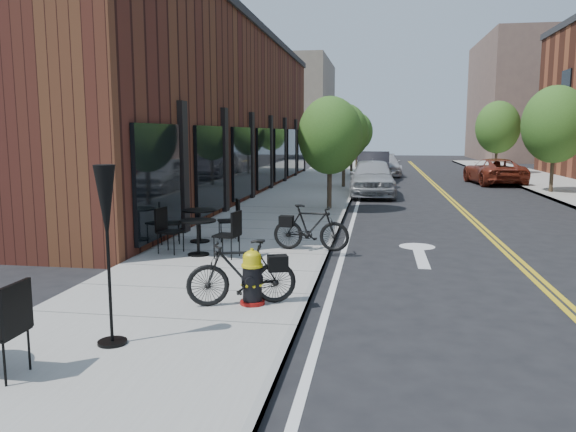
{
  "coord_description": "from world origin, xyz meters",
  "views": [
    {
      "loc": [
        1.03,
        -10.2,
        2.69
      ],
      "look_at": [
        -0.77,
        1.05,
        1.0
      ],
      "focal_mm": 35.0,
      "sensor_mm": 36.0,
      "label": 1
    }
  ],
  "objects_px": {
    "bicycle_left": "(242,272)",
    "bicycle_right": "(311,228)",
    "bistro_set_b": "(199,221)",
    "patio_umbrella": "(106,217)",
    "parked_car_b": "(374,166)",
    "bistro_set_c": "(198,232)",
    "parked_car_a": "(372,177)",
    "parked_car_c": "(384,165)",
    "fire_hydrant": "(252,278)",
    "parked_car_far": "(494,171)"
  },
  "relations": [
    {
      "from": "patio_umbrella",
      "to": "bistro_set_b",
      "type": "bearing_deg",
      "value": 98.56
    },
    {
      "from": "bicycle_left",
      "to": "patio_umbrella",
      "type": "relative_size",
      "value": 0.75
    },
    {
      "from": "bicycle_right",
      "to": "parked_car_c",
      "type": "relative_size",
      "value": 0.36
    },
    {
      "from": "parked_car_b",
      "to": "parked_car_far",
      "type": "relative_size",
      "value": 1.01
    },
    {
      "from": "bicycle_right",
      "to": "fire_hydrant",
      "type": "bearing_deg",
      "value": 178.51
    },
    {
      "from": "fire_hydrant",
      "to": "parked_car_c",
      "type": "relative_size",
      "value": 0.18
    },
    {
      "from": "fire_hydrant",
      "to": "bistro_set_c",
      "type": "relative_size",
      "value": 0.46
    },
    {
      "from": "bicycle_left",
      "to": "bicycle_right",
      "type": "relative_size",
      "value": 0.98
    },
    {
      "from": "fire_hydrant",
      "to": "bicycle_right",
      "type": "distance_m",
      "value": 4.07
    },
    {
      "from": "bicycle_left",
      "to": "parked_car_b",
      "type": "height_order",
      "value": "parked_car_b"
    },
    {
      "from": "bicycle_right",
      "to": "parked_car_a",
      "type": "bearing_deg",
      "value": -1.22
    },
    {
      "from": "bistro_set_b",
      "to": "fire_hydrant",
      "type": "bearing_deg",
      "value": -85.62
    },
    {
      "from": "parked_car_a",
      "to": "parked_car_b",
      "type": "relative_size",
      "value": 0.95
    },
    {
      "from": "bicycle_left",
      "to": "bistro_set_b",
      "type": "distance_m",
      "value": 5.15
    },
    {
      "from": "bicycle_left",
      "to": "patio_umbrella",
      "type": "height_order",
      "value": "patio_umbrella"
    },
    {
      "from": "patio_umbrella",
      "to": "parked_car_c",
      "type": "distance_m",
      "value": 30.31
    },
    {
      "from": "fire_hydrant",
      "to": "bistro_set_b",
      "type": "distance_m",
      "value": 5.16
    },
    {
      "from": "parked_car_c",
      "to": "bistro_set_c",
      "type": "bearing_deg",
      "value": -102.56
    },
    {
      "from": "parked_car_a",
      "to": "parked_car_c",
      "type": "relative_size",
      "value": 1.0
    },
    {
      "from": "parked_car_a",
      "to": "parked_car_c",
      "type": "height_order",
      "value": "parked_car_a"
    },
    {
      "from": "bicycle_left",
      "to": "bistro_set_c",
      "type": "distance_m",
      "value": 3.69
    },
    {
      "from": "patio_umbrella",
      "to": "parked_car_b",
      "type": "bearing_deg",
      "value": 83.58
    },
    {
      "from": "bistro_set_b",
      "to": "parked_car_a",
      "type": "bearing_deg",
      "value": 48.99
    },
    {
      "from": "fire_hydrant",
      "to": "bistro_set_c",
      "type": "xyz_separation_m",
      "value": [
        -1.89,
        3.2,
        0.08
      ]
    },
    {
      "from": "bicycle_right",
      "to": "patio_umbrella",
      "type": "distance_m",
      "value": 6.25
    },
    {
      "from": "bicycle_left",
      "to": "parked_car_a",
      "type": "xyz_separation_m",
      "value": [
        1.75,
        16.29,
        0.19
      ]
    },
    {
      "from": "fire_hydrant",
      "to": "parked_car_a",
      "type": "height_order",
      "value": "parked_car_a"
    },
    {
      "from": "parked_car_c",
      "to": "parked_car_far",
      "type": "bearing_deg",
      "value": -45.7
    },
    {
      "from": "bistro_set_b",
      "to": "parked_car_c",
      "type": "xyz_separation_m",
      "value": [
        4.56,
        23.62,
        0.06
      ]
    },
    {
      "from": "bicycle_right",
      "to": "bistro_set_b",
      "type": "xyz_separation_m",
      "value": [
        -2.74,
        0.57,
        -0.0
      ]
    },
    {
      "from": "bicycle_right",
      "to": "parked_car_c",
      "type": "distance_m",
      "value": 24.25
    },
    {
      "from": "bistro_set_b",
      "to": "patio_umbrella",
      "type": "height_order",
      "value": "patio_umbrella"
    },
    {
      "from": "bistro_set_c",
      "to": "parked_car_c",
      "type": "xyz_separation_m",
      "value": [
        4.13,
        25.03,
        0.07
      ]
    },
    {
      "from": "patio_umbrella",
      "to": "parked_car_a",
      "type": "height_order",
      "value": "patio_umbrella"
    },
    {
      "from": "bistro_set_c",
      "to": "parked_car_b",
      "type": "height_order",
      "value": "parked_car_b"
    },
    {
      "from": "fire_hydrant",
      "to": "bicycle_left",
      "type": "relative_size",
      "value": 0.52
    },
    {
      "from": "bistro_set_c",
      "to": "parked_car_b",
      "type": "distance_m",
      "value": 21.47
    },
    {
      "from": "bistro_set_c",
      "to": "patio_umbrella",
      "type": "height_order",
      "value": "patio_umbrella"
    },
    {
      "from": "bistro_set_b",
      "to": "bistro_set_c",
      "type": "bearing_deg",
      "value": -95.51
    },
    {
      "from": "parked_car_a",
      "to": "patio_umbrella",
      "type": "bearing_deg",
      "value": -101.22
    },
    {
      "from": "bicycle_right",
      "to": "parked_car_b",
      "type": "distance_m",
      "value": 20.37
    },
    {
      "from": "bistro_set_c",
      "to": "parked_car_far",
      "type": "height_order",
      "value": "parked_car_far"
    },
    {
      "from": "parked_car_a",
      "to": "parked_car_b",
      "type": "height_order",
      "value": "parked_car_b"
    },
    {
      "from": "parked_car_b",
      "to": "bicycle_left",
      "type": "bearing_deg",
      "value": -93.4
    },
    {
      "from": "bicycle_left",
      "to": "bistro_set_b",
      "type": "relative_size",
      "value": 0.87
    },
    {
      "from": "bicycle_right",
      "to": "bicycle_left",
      "type": "bearing_deg",
      "value": 176.55
    },
    {
      "from": "fire_hydrant",
      "to": "parked_car_far",
      "type": "bearing_deg",
      "value": 47.53
    },
    {
      "from": "fire_hydrant",
      "to": "bicycle_left",
      "type": "xyz_separation_m",
      "value": [
        -0.15,
        -0.05,
        0.09
      ]
    },
    {
      "from": "bicycle_left",
      "to": "bicycle_right",
      "type": "xyz_separation_m",
      "value": [
        0.56,
        4.1,
        0.01
      ]
    },
    {
      "from": "patio_umbrella",
      "to": "parked_car_b",
      "type": "height_order",
      "value": "patio_umbrella"
    }
  ]
}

